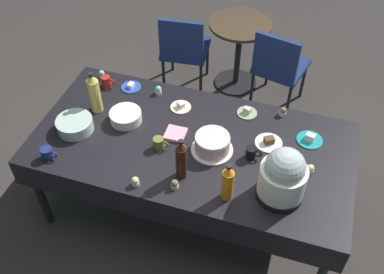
# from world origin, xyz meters

# --- Properties ---
(ground) EXTENTS (9.00, 9.00, 0.00)m
(ground) POSITION_xyz_m (0.00, 0.00, 0.00)
(ground) COLOR #383330
(potluck_table) EXTENTS (2.20, 1.10, 0.75)m
(potluck_table) POSITION_xyz_m (0.00, 0.00, 0.69)
(potluck_table) COLOR black
(potluck_table) RESTS_ON ground
(frosted_layer_cake) EXTENTS (0.29, 0.29, 0.13)m
(frosted_layer_cake) POSITION_xyz_m (0.15, -0.03, 0.81)
(frosted_layer_cake) COLOR silver
(frosted_layer_cake) RESTS_ON potluck_table
(slow_cooker) EXTENTS (0.30, 0.30, 0.38)m
(slow_cooker) POSITION_xyz_m (0.65, -0.26, 0.92)
(slow_cooker) COLOR black
(slow_cooker) RESTS_ON potluck_table
(glass_salad_bowl) EXTENTS (0.26, 0.26, 0.09)m
(glass_salad_bowl) POSITION_xyz_m (-0.82, -0.13, 0.79)
(glass_salad_bowl) COLOR #B2C6BC
(glass_salad_bowl) RESTS_ON potluck_table
(ceramic_snack_bowl) EXTENTS (0.23, 0.23, 0.08)m
(ceramic_snack_bowl) POSITION_xyz_m (-0.52, 0.06, 0.79)
(ceramic_snack_bowl) COLOR silver
(ceramic_snack_bowl) RESTS_ON potluck_table
(dessert_plate_white) EXTENTS (0.19, 0.19, 0.05)m
(dessert_plate_white) POSITION_xyz_m (0.50, 0.15, 0.76)
(dessert_plate_white) COLOR white
(dessert_plate_white) RESTS_ON potluck_table
(dessert_plate_sage) EXTENTS (0.15, 0.15, 0.05)m
(dessert_plate_sage) POSITION_xyz_m (0.29, 0.40, 0.76)
(dessert_plate_sage) COLOR #8CA87F
(dessert_plate_sage) RESTS_ON potluck_table
(dessert_plate_cream) EXTENTS (0.15, 0.15, 0.05)m
(dessert_plate_cream) POSITION_xyz_m (-0.19, 0.31, 0.76)
(dessert_plate_cream) COLOR beige
(dessert_plate_cream) RESTS_ON potluck_table
(dessert_plate_cobalt) EXTENTS (0.16, 0.16, 0.04)m
(dessert_plate_cobalt) POSITION_xyz_m (-0.64, 0.42, 0.76)
(dessert_plate_cobalt) COLOR #2D4CB2
(dessert_plate_cobalt) RESTS_ON potluck_table
(dessert_plate_teal) EXTENTS (0.18, 0.18, 0.06)m
(dessert_plate_teal) POSITION_xyz_m (0.77, 0.27, 0.76)
(dessert_plate_teal) COLOR teal
(dessert_plate_teal) RESTS_ON potluck_table
(cupcake_vanilla) EXTENTS (0.05, 0.05, 0.07)m
(cupcake_vanilla) POSITION_xyz_m (-0.91, 0.46, 0.78)
(cupcake_vanilla) COLOR beige
(cupcake_vanilla) RESTS_ON potluck_table
(cupcake_mint) EXTENTS (0.05, 0.05, 0.07)m
(cupcake_mint) POSITION_xyz_m (0.02, -0.41, 0.78)
(cupcake_mint) COLOR beige
(cupcake_mint) RESTS_ON potluck_table
(cupcake_rose) EXTENTS (0.05, 0.05, 0.07)m
(cupcake_rose) POSITION_xyz_m (0.80, -0.03, 0.78)
(cupcake_rose) COLOR beige
(cupcake_rose) RESTS_ON potluck_table
(cupcake_lemon) EXTENTS (0.05, 0.05, 0.07)m
(cupcake_lemon) POSITION_xyz_m (0.54, 0.47, 0.78)
(cupcake_lemon) COLOR beige
(cupcake_lemon) RESTS_ON potluck_table
(cupcake_cocoa) EXTENTS (0.05, 0.05, 0.07)m
(cupcake_cocoa) POSITION_xyz_m (-0.22, -0.46, 0.78)
(cupcake_cocoa) COLOR beige
(cupcake_cocoa) RESTS_ON potluck_table
(cupcake_berry) EXTENTS (0.05, 0.05, 0.07)m
(cupcake_berry) POSITION_xyz_m (-0.41, 0.42, 0.78)
(cupcake_berry) COLOR beige
(cupcake_berry) RESTS_ON potluck_table
(soda_bottle_cola) EXTENTS (0.07, 0.07, 0.32)m
(soda_bottle_cola) POSITION_xyz_m (0.03, -0.30, 0.90)
(soda_bottle_cola) COLOR #33190F
(soda_bottle_cola) RESTS_ON potluck_table
(soda_bottle_ginger_ale) EXTENTS (0.09, 0.09, 0.33)m
(soda_bottle_ginger_ale) POSITION_xyz_m (-0.77, 0.10, 0.91)
(soda_bottle_ginger_ale) COLOR gold
(soda_bottle_ginger_ale) RESTS_ON potluck_table
(soda_bottle_orange_juice) EXTENTS (0.07, 0.07, 0.29)m
(soda_bottle_orange_juice) POSITION_xyz_m (0.34, -0.38, 0.88)
(soda_bottle_orange_juice) COLOR orange
(soda_bottle_orange_juice) RESTS_ON potluck_table
(coffee_mug_olive) EXTENTS (0.11, 0.07, 0.08)m
(coffee_mug_olive) POSITION_xyz_m (-0.20, -0.12, 0.79)
(coffee_mug_olive) COLOR olive
(coffee_mug_olive) RESTS_ON potluck_table
(coffee_mug_black) EXTENTS (0.11, 0.07, 0.09)m
(coffee_mug_black) POSITION_xyz_m (0.42, -0.01, 0.79)
(coffee_mug_black) COLOR black
(coffee_mug_black) RESTS_ON potluck_table
(coffee_mug_navy) EXTENTS (0.12, 0.08, 0.08)m
(coffee_mug_navy) POSITION_xyz_m (-0.86, -0.43, 0.79)
(coffee_mug_navy) COLOR navy
(coffee_mug_navy) RESTS_ON potluck_table
(coffee_mug_red) EXTENTS (0.11, 0.07, 0.09)m
(coffee_mug_red) POSITION_xyz_m (-0.82, 0.37, 0.80)
(coffee_mug_red) COLOR #B2231E
(coffee_mug_red) RESTS_ON potluck_table
(paper_napkin_stack) EXTENTS (0.14, 0.14, 0.02)m
(paper_napkin_stack) POSITION_xyz_m (-0.13, 0.03, 0.76)
(paper_napkin_stack) COLOR pink
(paper_napkin_stack) RESTS_ON potluck_table
(maroon_chair_left) EXTENTS (0.49, 0.49, 0.85)m
(maroon_chair_left) POSITION_xyz_m (-0.54, 1.43, 0.49)
(maroon_chair_left) COLOR navy
(maroon_chair_left) RESTS_ON ground
(maroon_chair_right) EXTENTS (0.53, 0.53, 0.85)m
(maroon_chair_right) POSITION_xyz_m (0.38, 1.43, 0.49)
(maroon_chair_right) COLOR navy
(maroon_chair_right) RESTS_ON ground
(round_cafe_table) EXTENTS (0.60, 0.60, 0.72)m
(round_cafe_table) POSITION_xyz_m (-0.05, 1.65, 0.50)
(round_cafe_table) COLOR #473323
(round_cafe_table) RESTS_ON ground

